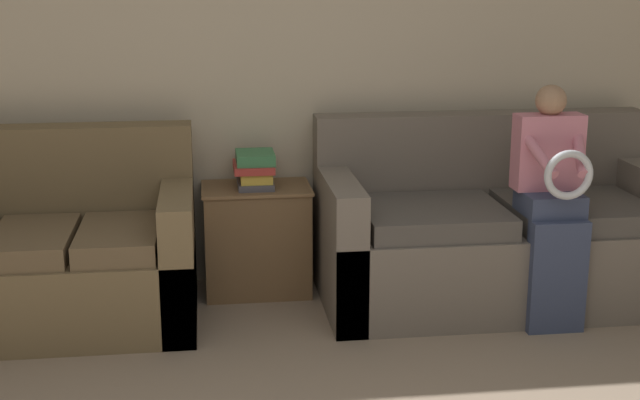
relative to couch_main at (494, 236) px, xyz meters
The scene contains 6 objects.
wall_back 1.54m from the couch_main, 155.51° to the left, with size 7.56×0.06×2.55m.
couch_main is the anchor object (origin of this frame).
couch_side 2.36m from the couch_main, behind, with size 1.54×0.88×0.95m.
child_left_seated 0.51m from the couch_main, 67.72° to the right, with size 0.34×0.37×1.19m.
side_shelf 1.28m from the couch_main, 168.45° to the left, with size 0.59×0.40×0.60m.
book_stack 1.33m from the couch_main, 168.41° to the left, with size 0.22×0.28×0.19m.
Camera 1 is at (-0.41, -2.02, 1.73)m, focal length 50.00 mm.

